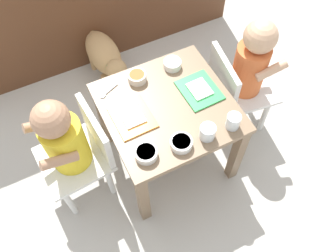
{
  "coord_description": "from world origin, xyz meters",
  "views": [
    {
      "loc": [
        -0.38,
        -0.76,
        1.62
      ],
      "look_at": [
        0.0,
        0.0,
        0.29
      ],
      "focal_mm": 37.34,
      "sensor_mm": 36.0,
      "label": 1
    }
  ],
  "objects_px": {
    "water_cup_right": "(233,122)",
    "spoon_by_left_tray": "(107,92)",
    "dining_table": "(168,117)",
    "food_tray_right": "(199,90)",
    "veggie_bowl_near": "(146,153)",
    "veggie_bowl_far": "(137,77)",
    "seated_child_left": "(68,142)",
    "food_tray_left": "(132,117)",
    "cereal_bowl_left_side": "(172,64)",
    "seated_child_right": "(248,68)",
    "cereal_bowl_right_side": "(181,143)",
    "water_cup_left": "(207,133)",
    "dog": "(105,56)"
  },
  "relations": [
    {
      "from": "water_cup_right",
      "to": "spoon_by_left_tray",
      "type": "relative_size",
      "value": 0.68
    },
    {
      "from": "dining_table",
      "to": "food_tray_right",
      "type": "distance_m",
      "value": 0.18
    },
    {
      "from": "veggie_bowl_near",
      "to": "veggie_bowl_far",
      "type": "bearing_deg",
      "value": 71.26
    },
    {
      "from": "seated_child_left",
      "to": "food_tray_right",
      "type": "bearing_deg",
      "value": -2.71
    },
    {
      "from": "food_tray_left",
      "to": "seated_child_left",
      "type": "bearing_deg",
      "value": 174.2
    },
    {
      "from": "water_cup_right",
      "to": "cereal_bowl_left_side",
      "type": "distance_m",
      "value": 0.39
    },
    {
      "from": "dining_table",
      "to": "veggie_bowl_near",
      "type": "distance_m",
      "value": 0.27
    },
    {
      "from": "seated_child_right",
      "to": "food_tray_left",
      "type": "height_order",
      "value": "seated_child_right"
    },
    {
      "from": "seated_child_left",
      "to": "cereal_bowl_left_side",
      "type": "xyz_separation_m",
      "value": [
        0.54,
        0.15,
        0.05
      ]
    },
    {
      "from": "food_tray_left",
      "to": "cereal_bowl_right_side",
      "type": "xyz_separation_m",
      "value": [
        0.12,
        -0.2,
        0.01
      ]
    },
    {
      "from": "seated_child_right",
      "to": "dining_table",
      "type": "bearing_deg",
      "value": -174.65
    },
    {
      "from": "cereal_bowl_right_side",
      "to": "spoon_by_left_tray",
      "type": "xyz_separation_m",
      "value": [
        -0.16,
        0.37,
        -0.01
      ]
    },
    {
      "from": "food_tray_right",
      "to": "food_tray_left",
      "type": "bearing_deg",
      "value": 180.0
    },
    {
      "from": "food_tray_left",
      "to": "veggie_bowl_far",
      "type": "relative_size",
      "value": 2.26
    },
    {
      "from": "seated_child_left",
      "to": "water_cup_left",
      "type": "height_order",
      "value": "seated_child_left"
    },
    {
      "from": "seated_child_right",
      "to": "veggie_bowl_far",
      "type": "xyz_separation_m",
      "value": [
        -0.48,
        0.15,
        0.04
      ]
    },
    {
      "from": "seated_child_right",
      "to": "cereal_bowl_left_side",
      "type": "height_order",
      "value": "seated_child_right"
    },
    {
      "from": "seated_child_right",
      "to": "water_cup_right",
      "type": "relative_size",
      "value": 10.29
    },
    {
      "from": "dining_table",
      "to": "cereal_bowl_right_side",
      "type": "bearing_deg",
      "value": -101.39
    },
    {
      "from": "cereal_bowl_left_side",
      "to": "cereal_bowl_right_side",
      "type": "relative_size",
      "value": 0.9
    },
    {
      "from": "seated_child_right",
      "to": "cereal_bowl_right_side",
      "type": "height_order",
      "value": "seated_child_right"
    },
    {
      "from": "water_cup_right",
      "to": "veggie_bowl_near",
      "type": "relative_size",
      "value": 0.75
    },
    {
      "from": "food_tray_right",
      "to": "veggie_bowl_far",
      "type": "relative_size",
      "value": 2.29
    },
    {
      "from": "veggie_bowl_far",
      "to": "dining_table",
      "type": "bearing_deg",
      "value": -72.96
    },
    {
      "from": "cereal_bowl_right_side",
      "to": "veggie_bowl_near",
      "type": "height_order",
      "value": "same"
    },
    {
      "from": "food_tray_right",
      "to": "veggie_bowl_far",
      "type": "height_order",
      "value": "veggie_bowl_far"
    },
    {
      "from": "water_cup_left",
      "to": "spoon_by_left_tray",
      "type": "xyz_separation_m",
      "value": [
        -0.27,
        0.38,
        -0.02
      ]
    },
    {
      "from": "seated_child_right",
      "to": "dog",
      "type": "xyz_separation_m",
      "value": [
        -0.5,
        0.59,
        -0.24
      ]
    },
    {
      "from": "food_tray_right",
      "to": "cereal_bowl_left_side",
      "type": "distance_m",
      "value": 0.18
    },
    {
      "from": "water_cup_left",
      "to": "cereal_bowl_left_side",
      "type": "bearing_deg",
      "value": 83.51
    },
    {
      "from": "water_cup_left",
      "to": "veggie_bowl_far",
      "type": "height_order",
      "value": "water_cup_left"
    },
    {
      "from": "food_tray_left",
      "to": "veggie_bowl_far",
      "type": "bearing_deg",
      "value": 60.47
    },
    {
      "from": "water_cup_right",
      "to": "cereal_bowl_left_side",
      "type": "relative_size",
      "value": 0.84
    },
    {
      "from": "seated_child_left",
      "to": "water_cup_right",
      "type": "bearing_deg",
      "value": -21.54
    },
    {
      "from": "dog",
      "to": "veggie_bowl_far",
      "type": "height_order",
      "value": "veggie_bowl_far"
    },
    {
      "from": "water_cup_right",
      "to": "cereal_bowl_left_side",
      "type": "xyz_separation_m",
      "value": [
        -0.07,
        0.39,
        -0.01
      ]
    },
    {
      "from": "food_tray_left",
      "to": "cereal_bowl_left_side",
      "type": "height_order",
      "value": "cereal_bowl_left_side"
    },
    {
      "from": "dining_table",
      "to": "water_cup_left",
      "type": "height_order",
      "value": "water_cup_left"
    },
    {
      "from": "dining_table",
      "to": "dog",
      "type": "xyz_separation_m",
      "value": [
        -0.08,
        0.63,
        -0.17
      ]
    },
    {
      "from": "cereal_bowl_left_side",
      "to": "veggie_bowl_near",
      "type": "distance_m",
      "value": 0.46
    },
    {
      "from": "water_cup_right",
      "to": "spoon_by_left_tray",
      "type": "distance_m",
      "value": 0.54
    },
    {
      "from": "dining_table",
      "to": "food_tray_right",
      "type": "bearing_deg",
      "value": 4.08
    },
    {
      "from": "seated_child_right",
      "to": "food_tray_right",
      "type": "relative_size",
      "value": 3.68
    },
    {
      "from": "food_tray_left",
      "to": "water_cup_left",
      "type": "height_order",
      "value": "water_cup_left"
    },
    {
      "from": "cereal_bowl_right_side",
      "to": "spoon_by_left_tray",
      "type": "distance_m",
      "value": 0.4
    },
    {
      "from": "seated_child_left",
      "to": "food_tray_left",
      "type": "bearing_deg",
      "value": -5.8
    },
    {
      "from": "seated_child_left",
      "to": "cereal_bowl_left_side",
      "type": "relative_size",
      "value": 8.42
    },
    {
      "from": "dining_table",
      "to": "seated_child_left",
      "type": "bearing_deg",
      "value": 174.82
    },
    {
      "from": "food_tray_right",
      "to": "veggie_bowl_near",
      "type": "height_order",
      "value": "veggie_bowl_near"
    },
    {
      "from": "seated_child_right",
      "to": "water_cup_right",
      "type": "height_order",
      "value": "seated_child_right"
    }
  ]
}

